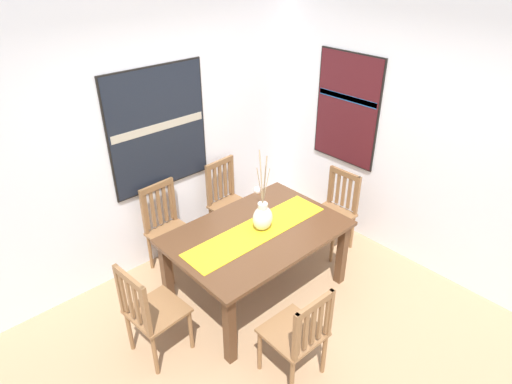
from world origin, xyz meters
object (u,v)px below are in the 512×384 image
object	(u,v)px
chair_2	(335,210)
painting_on_back_wall	(158,129)
chair_0	(168,227)
chair_1	(299,333)
chair_4	(150,311)
dining_table	(257,240)
chair_3	(228,200)
centerpiece_vase	(262,216)
painting_on_side_wall	(347,109)

from	to	relation	value
chair_2	painting_on_back_wall	xyz separation A→B (m)	(-1.40, 1.15, 0.98)
chair_0	chair_2	size ratio (longest dim) A/B	1.05
chair_1	chair_4	bearing A→B (deg)	126.48
dining_table	chair_1	bearing A→B (deg)	-114.72
chair_4	chair_1	bearing A→B (deg)	-53.52
chair_3	chair_4	xyz separation A→B (m)	(-1.54, -0.89, -0.02)
chair_3	dining_table	bearing A→B (deg)	-113.68
chair_2	centerpiece_vase	bearing A→B (deg)	179.81
chair_1	chair_2	world-z (taller)	chair_2
dining_table	centerpiece_vase	bearing A→B (deg)	-10.62
centerpiece_vase	chair_2	world-z (taller)	centerpiece_vase
painting_on_back_wall	chair_4	bearing A→B (deg)	-128.42
dining_table	chair_4	size ratio (longest dim) A/B	1.75
chair_0	chair_3	size ratio (longest dim) A/B	1.00
centerpiece_vase	chair_1	size ratio (longest dim) A/B	0.82
centerpiece_vase	chair_4	xyz separation A→B (m)	(-1.19, 0.04, -0.40)
centerpiece_vase	chair_3	xyz separation A→B (m)	(0.34, 0.93, -0.38)
chair_3	painting_on_side_wall	world-z (taller)	painting_on_side_wall
chair_0	painting_on_back_wall	bearing A→B (deg)	56.99
chair_0	chair_2	xyz separation A→B (m)	(1.55, -0.93, -0.01)
chair_2	painting_on_side_wall	xyz separation A→B (m)	(0.42, 0.27, 0.98)
centerpiece_vase	dining_table	bearing A→B (deg)	169.38
chair_2	chair_3	xyz separation A→B (m)	(-0.75, 0.93, 0.02)
centerpiece_vase	chair_2	size ratio (longest dim) A/B	0.81
chair_4	dining_table	bearing A→B (deg)	-1.29
painting_on_side_wall	chair_3	bearing A→B (deg)	150.70
chair_2	painting_on_side_wall	size ratio (longest dim) A/B	0.74
centerpiece_vase	chair_0	size ratio (longest dim) A/B	0.77
dining_table	chair_2	xyz separation A→B (m)	(1.15, -0.01, -0.15)
dining_table	chair_4	bearing A→B (deg)	178.71
chair_1	chair_2	size ratio (longest dim) A/B	0.98
painting_on_side_wall	chair_0	bearing A→B (deg)	161.40
dining_table	chair_0	size ratio (longest dim) A/B	1.69
chair_4	painting_on_side_wall	world-z (taller)	painting_on_side_wall
painting_on_back_wall	painting_on_side_wall	distance (m)	2.02
chair_0	painting_on_side_wall	xyz separation A→B (m)	(1.96, -0.66, 0.97)
dining_table	chair_1	world-z (taller)	chair_1
chair_0	chair_1	size ratio (longest dim) A/B	1.07
chair_2	chair_3	bearing A→B (deg)	128.96
painting_on_side_wall	centerpiece_vase	bearing A→B (deg)	-169.88
chair_1	chair_4	xyz separation A→B (m)	(-0.71, 0.96, 0.01)
dining_table	chair_1	xyz separation A→B (m)	(-0.43, -0.93, -0.16)
dining_table	chair_3	xyz separation A→B (m)	(0.40, 0.91, -0.14)
chair_0	painting_on_back_wall	xyz separation A→B (m)	(0.14, 0.22, 0.97)
chair_0	painting_on_side_wall	world-z (taller)	painting_on_side_wall
chair_4	centerpiece_vase	bearing A→B (deg)	-1.74
chair_4	painting_on_back_wall	xyz separation A→B (m)	(0.88, 1.11, 0.98)
chair_1	chair_3	world-z (taller)	chair_3
chair_3	chair_4	size ratio (longest dim) A/B	1.04
chair_0	chair_4	size ratio (longest dim) A/B	1.03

